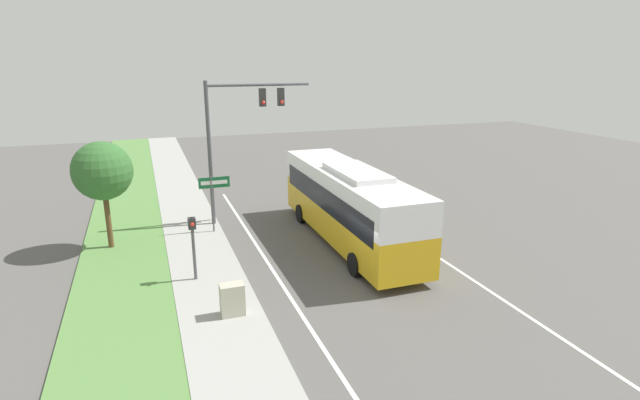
# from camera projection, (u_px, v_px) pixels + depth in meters

# --- Properties ---
(ground_plane) EXTENTS (80.00, 80.00, 0.00)m
(ground_plane) POSITION_uv_depth(u_px,v_px,m) (378.00, 282.00, 19.49)
(ground_plane) COLOR #565451
(sidewalk) EXTENTS (2.80, 80.00, 0.12)m
(sidewalk) POSITION_uv_depth(u_px,v_px,m) (218.00, 306.00, 17.47)
(sidewalk) COLOR #9E9E99
(sidewalk) RESTS_ON ground_plane
(grass_verge) EXTENTS (3.60, 80.00, 0.10)m
(grass_verge) POSITION_uv_depth(u_px,v_px,m) (120.00, 322.00, 16.44)
(grass_verge) COLOR #568442
(grass_verge) RESTS_ON ground_plane
(lane_divider_near) EXTENTS (0.14, 30.00, 0.01)m
(lane_divider_near) POSITION_uv_depth(u_px,v_px,m) (289.00, 296.00, 18.33)
(lane_divider_near) COLOR silver
(lane_divider_near) RESTS_ON ground_plane
(lane_divider_far) EXTENTS (0.14, 30.00, 0.01)m
(lane_divider_far) POSITION_uv_depth(u_px,v_px,m) (456.00, 269.00, 20.66)
(lane_divider_far) COLOR silver
(lane_divider_far) RESTS_ON ground_plane
(bus) EXTENTS (2.73, 11.59, 3.70)m
(bus) POSITION_uv_depth(u_px,v_px,m) (349.00, 201.00, 23.14)
(bus) COLOR gold
(bus) RESTS_ON ground_plane
(signal_gantry) EXTENTS (5.33, 0.41, 7.37)m
(signal_gantry) POSITION_uv_depth(u_px,v_px,m) (237.00, 125.00, 25.09)
(signal_gantry) COLOR #4C4C51
(signal_gantry) RESTS_ON ground_plane
(pedestrian_signal) EXTENTS (0.28, 0.34, 2.63)m
(pedestrian_signal) POSITION_uv_depth(u_px,v_px,m) (193.00, 238.00, 18.99)
(pedestrian_signal) COLOR #4C4C51
(pedestrian_signal) RESTS_ON ground_plane
(street_sign) EXTENTS (1.50, 0.08, 2.92)m
(street_sign) POSITION_uv_depth(u_px,v_px,m) (213.00, 192.00, 24.28)
(street_sign) COLOR #4C4C51
(street_sign) RESTS_ON ground_plane
(utility_cabinet) EXTENTS (0.79, 0.51, 1.10)m
(utility_cabinet) POSITION_uv_depth(u_px,v_px,m) (232.00, 299.00, 16.62)
(utility_cabinet) COLOR #B7B29E
(utility_cabinet) RESTS_ON sidewalk
(roadside_tree) EXTENTS (2.59, 2.59, 4.85)m
(roadside_tree) POSITION_uv_depth(u_px,v_px,m) (102.00, 171.00, 21.85)
(roadside_tree) COLOR brown
(roadside_tree) RESTS_ON grass_verge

